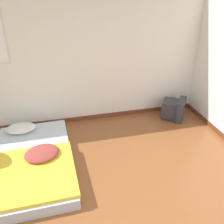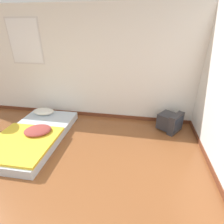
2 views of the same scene
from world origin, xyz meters
TOP-DOWN VIEW (x-y plane):
  - wall_back at (-0.02, 2.80)m, footprint 7.73×0.08m
  - mattress_bed at (-0.72, 1.50)m, footprint 1.21×2.09m
  - crt_tv at (2.12, 2.40)m, footprint 0.60×0.60m

SIDE VIEW (x-z plane):
  - mattress_bed at x=-0.72m, z-range -0.04..0.27m
  - crt_tv at x=2.12m, z-range -0.01..0.42m
  - wall_back at x=-0.02m, z-range -0.01..2.59m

